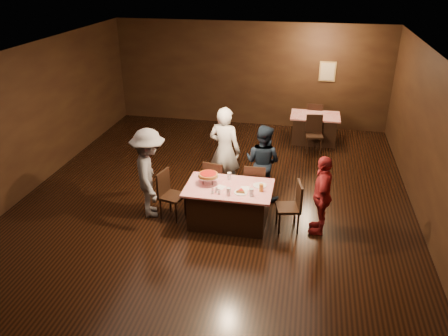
{
  "coord_description": "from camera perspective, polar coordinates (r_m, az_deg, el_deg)",
  "views": [
    {
      "loc": [
        1.72,
        -7.58,
        4.55
      ],
      "look_at": [
        0.28,
        -0.32,
        1.0
      ],
      "focal_mm": 35.0,
      "sensor_mm": 36.0,
      "label": 1
    }
  ],
  "objects": [
    {
      "name": "pizza_stand",
      "position": [
        8.06,
        -2.08,
        -0.92
      ],
      "size": [
        0.38,
        0.38,
        0.22
      ],
      "color": "black",
      "rests_on": "main_table"
    },
    {
      "name": "plate_empty",
      "position": [
        8.08,
        4.68,
        -2.29
      ],
      "size": [
        0.25,
        0.25,
        0.01
      ],
      "primitive_type": "cylinder",
      "color": "white",
      "rests_on": "main_table"
    },
    {
      "name": "main_table",
      "position": [
        8.21,
        0.63,
        -4.85
      ],
      "size": [
        1.6,
        1.0,
        0.77
      ],
      "primitive_type": "cube",
      "color": "#B10B1F",
      "rests_on": "ground"
    },
    {
      "name": "glass_front_right",
      "position": [
        7.71,
        3.6,
        -3.18
      ],
      "size": [
        0.08,
        0.08,
        0.14
      ],
      "primitive_type": "cylinder",
      "color": "silver",
      "rests_on": "main_table"
    },
    {
      "name": "chair_end_left",
      "position": [
        8.41,
        -6.76,
        -3.55
      ],
      "size": [
        0.51,
        0.51,
        0.95
      ],
      "primitive_type": "cube",
      "rotation": [
        0.0,
        0.0,
        1.33
      ],
      "color": "black",
      "rests_on": "ground"
    },
    {
      "name": "napkin_center",
      "position": [
        7.98,
        2.77,
        -2.66
      ],
      "size": [
        0.19,
        0.19,
        0.01
      ],
      "primitive_type": "cube",
      "rotation": [
        0.0,
        0.0,
        0.21
      ],
      "color": "white",
      "rests_on": "main_table"
    },
    {
      "name": "diner_white_jacket",
      "position": [
        9.1,
        0.09,
        2.29
      ],
      "size": [
        0.77,
        0.59,
        1.89
      ],
      "primitive_type": "imported",
      "rotation": [
        0.0,
        0.0,
        2.92
      ],
      "color": "silver",
      "rests_on": "ground"
    },
    {
      "name": "napkin_left",
      "position": [
        8.0,
        -0.47,
        -2.53
      ],
      "size": [
        0.21,
        0.21,
        0.01
      ],
      "primitive_type": "cube",
      "rotation": [
        0.0,
        0.0,
        -0.35
      ],
      "color": "white",
      "rests_on": "main_table"
    },
    {
      "name": "glass_amber",
      "position": [
        7.87,
        4.88,
        -2.59
      ],
      "size": [
        0.08,
        0.08,
        0.14
      ],
      "primitive_type": "cylinder",
      "color": "#BF7F26",
      "rests_on": "main_table"
    },
    {
      "name": "room",
      "position": [
        8.14,
        -1.5,
        8.38
      ],
      "size": [
        10.0,
        10.04,
        3.02
      ],
      "color": "black",
      "rests_on": "ground"
    },
    {
      "name": "condiments",
      "position": [
        7.79,
        -1.04,
        -3.01
      ],
      "size": [
        0.17,
        0.1,
        0.09
      ],
      "color": "silver",
      "rests_on": "main_table"
    },
    {
      "name": "diner_navy_hoodie",
      "position": [
        8.96,
        5.07,
        0.75
      ],
      "size": [
        0.94,
        0.84,
        1.6
      ],
      "primitive_type": "imported",
      "rotation": [
        0.0,
        0.0,
        2.78
      ],
      "color": "black",
      "rests_on": "ground"
    },
    {
      "name": "plate_with_slice",
      "position": [
        7.82,
        2.21,
        -3.09
      ],
      "size": [
        0.25,
        0.25,
        0.06
      ],
      "color": "white",
      "rests_on": "main_table"
    },
    {
      "name": "glass_front_left",
      "position": [
        7.72,
        0.6,
        -3.09
      ],
      "size": [
        0.08,
        0.08,
        0.14
      ],
      "primitive_type": "cylinder",
      "color": "silver",
      "rests_on": "main_table"
    },
    {
      "name": "back_table",
      "position": [
        12.18,
        11.69,
        5.08
      ],
      "size": [
        1.3,
        0.9,
        0.77
      ],
      "primitive_type": "cube",
      "color": "#A20B0A",
      "rests_on": "ground"
    },
    {
      "name": "chair_back_far",
      "position": [
        12.71,
        11.76,
        6.38
      ],
      "size": [
        0.45,
        0.45,
        0.95
      ],
      "primitive_type": "cube",
      "rotation": [
        0.0,
        0.0,
        3.07
      ],
      "color": "black",
      "rests_on": "ground"
    },
    {
      "name": "chair_far_right",
      "position": [
        8.77,
        4.12,
        -2.15
      ],
      "size": [
        0.42,
        0.42,
        0.95
      ],
      "primitive_type": "cube",
      "rotation": [
        0.0,
        0.0,
        3.15
      ],
      "color": "black",
      "rests_on": "ground"
    },
    {
      "name": "chair_back_near",
      "position": [
        11.49,
        11.69,
        4.3
      ],
      "size": [
        0.47,
        0.47,
        0.95
      ],
      "primitive_type": "cube",
      "rotation": [
        0.0,
        0.0,
        0.13
      ],
      "color": "black",
      "rests_on": "ground"
    },
    {
      "name": "diner_grey_knit",
      "position": [
        8.39,
        -9.72,
        -0.69
      ],
      "size": [
        1.05,
        1.31,
        1.77
      ],
      "primitive_type": "imported",
      "rotation": [
        0.0,
        0.0,
        1.97
      ],
      "color": "slate",
      "rests_on": "ground"
    },
    {
      "name": "chair_end_right",
      "position": [
        8.07,
        8.37,
        -5.02
      ],
      "size": [
        0.5,
        0.5,
        0.95
      ],
      "primitive_type": "cube",
      "rotation": [
        0.0,
        0.0,
        -1.35
      ],
      "color": "black",
      "rests_on": "ground"
    },
    {
      "name": "diner_red_shirt",
      "position": [
        7.98,
        12.67,
        -3.46
      ],
      "size": [
        0.4,
        0.89,
        1.51
      ],
      "primitive_type": "imported",
      "rotation": [
        0.0,
        0.0,
        -1.6
      ],
      "color": "maroon",
      "rests_on": "ground"
    },
    {
      "name": "chair_far_left",
      "position": [
        8.88,
        -1.01,
        -1.69
      ],
      "size": [
        0.48,
        0.48,
        0.95
      ],
      "primitive_type": "cube",
      "rotation": [
        0.0,
        0.0,
        2.98
      ],
      "color": "black",
      "rests_on": "ground"
    },
    {
      "name": "glass_back",
      "position": [
        8.26,
        0.69,
        -1.06
      ],
      "size": [
        0.08,
        0.08,
        0.14
      ],
      "primitive_type": "cylinder",
      "color": "silver",
      "rests_on": "main_table"
    }
  ]
}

